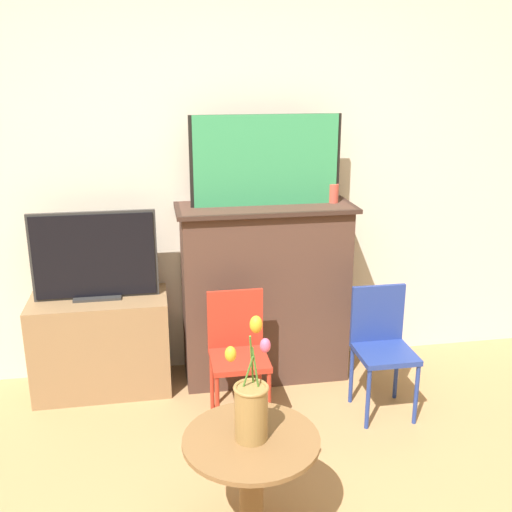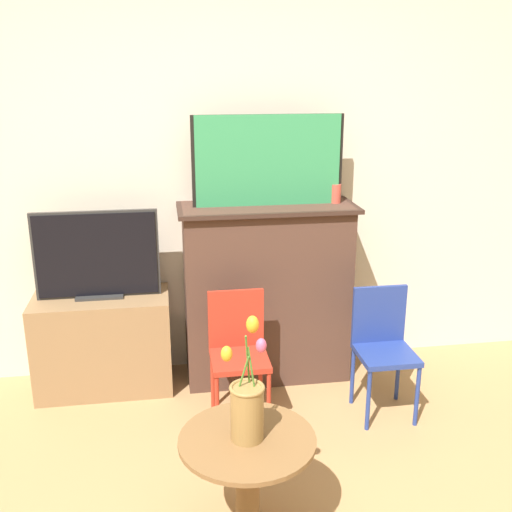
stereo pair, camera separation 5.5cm
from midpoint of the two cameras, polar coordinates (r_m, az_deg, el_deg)
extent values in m
cube|color=beige|center=(3.73, -2.43, 9.03)|extent=(8.00, 0.06, 2.70)
cube|color=#4C3328|center=(3.74, 1.42, -3.49)|extent=(1.01, 0.39, 1.11)
cube|color=#35231C|center=(3.58, 1.51, 4.64)|extent=(1.07, 0.43, 0.02)
cube|color=black|center=(3.55, 1.61, 9.09)|extent=(0.90, 0.02, 0.53)
cube|color=#338E56|center=(3.54, 1.64, 9.06)|extent=(0.86, 0.02, 0.53)
cylinder|color=#CC4C3D|center=(3.67, 8.05, 5.91)|extent=(0.06, 0.06, 0.11)
cube|color=olive|center=(3.79, -13.88, -8.03)|extent=(0.80, 0.40, 0.60)
cube|color=#2D2D2D|center=(3.67, -14.22, -3.70)|extent=(0.28, 0.12, 0.01)
cube|color=#2D2D2D|center=(3.60, -14.50, 0.13)|extent=(0.72, 0.02, 0.52)
cube|color=black|center=(3.59, -14.52, 0.08)|extent=(0.69, 0.02, 0.49)
cylinder|color=#B22D1E|center=(3.28, -3.22, -14.12)|extent=(0.02, 0.02, 0.36)
cylinder|color=#B22D1E|center=(3.31, 1.72, -13.74)|extent=(0.02, 0.02, 0.36)
cylinder|color=#B22D1E|center=(3.52, -3.69, -11.77)|extent=(0.02, 0.02, 0.36)
cylinder|color=#B22D1E|center=(3.55, 0.88, -11.45)|extent=(0.02, 0.02, 0.36)
cube|color=#B22D1E|center=(3.32, -1.10, -9.84)|extent=(0.31, 0.31, 0.03)
cube|color=#B22D1E|center=(3.37, -1.45, -5.95)|extent=(0.31, 0.02, 0.34)
cylinder|color=navy|center=(3.38, 11.12, -13.34)|extent=(0.02, 0.02, 0.36)
cylinder|color=navy|center=(3.48, 15.55, -12.75)|extent=(0.02, 0.02, 0.36)
cylinder|color=navy|center=(3.61, 9.62, -11.16)|extent=(0.02, 0.02, 0.36)
cylinder|color=navy|center=(3.70, 13.79, -10.68)|extent=(0.02, 0.02, 0.36)
cube|color=navy|center=(3.45, 12.73, -9.14)|extent=(0.31, 0.31, 0.03)
cube|color=navy|center=(3.50, 12.08, -5.43)|extent=(0.31, 0.02, 0.34)
cylinder|color=brown|center=(2.63, -0.17, -21.57)|extent=(0.10, 0.10, 0.47)
cylinder|color=brown|center=(2.48, -0.17, -17.12)|extent=(0.55, 0.55, 0.02)
cylinder|color=olive|center=(2.41, -0.18, -14.74)|extent=(0.13, 0.13, 0.22)
torus|color=olive|center=(2.36, -0.18, -12.44)|extent=(0.14, 0.14, 0.02)
cylinder|color=#477A2D|center=(2.34, 0.36, -11.35)|extent=(0.04, 0.01, 0.25)
ellipsoid|color=#E0517A|center=(2.30, 1.20, -8.53)|extent=(0.04, 0.04, 0.06)
cylinder|color=#477A2D|center=(2.34, -0.06, -10.54)|extent=(0.04, 0.08, 0.30)
ellipsoid|color=orange|center=(2.35, 0.35, -6.54)|extent=(0.05, 0.05, 0.07)
cylinder|color=#477A2D|center=(2.35, -0.71, -11.71)|extent=(0.06, 0.04, 0.21)
ellipsoid|color=orange|center=(2.33, -2.12, -9.29)|extent=(0.05, 0.05, 0.06)
camera|label=1|loc=(0.03, -89.47, 0.16)|focal=42.00mm
camera|label=2|loc=(0.03, 90.53, -0.16)|focal=42.00mm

